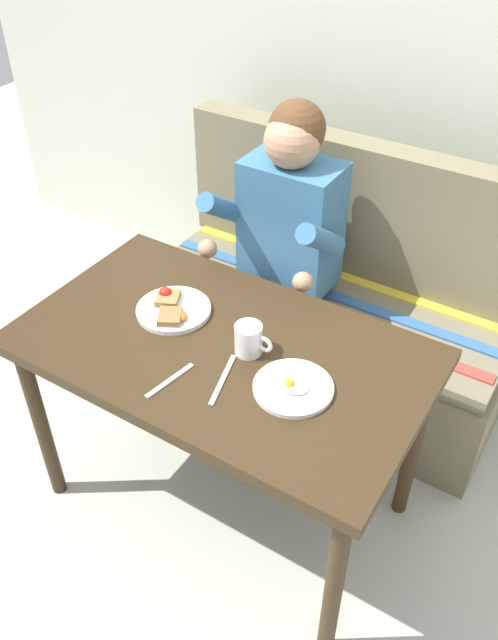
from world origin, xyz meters
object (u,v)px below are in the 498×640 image
couch (329,314)px  person (281,237)px  knife (223,379)px  fork (170,380)px  plate_eggs (293,387)px  table (222,366)px  coffee_mug (249,339)px  plate_breakfast (173,309)px

couch → person: size_ratio=1.19×
couch → knife: size_ratio=7.20×
fork → plate_eggs: bearing=36.2°
couch → person: person is taller
table → coffee_mug: size_ratio=10.17×
plate_breakfast → coffee_mug: size_ratio=1.96×
couch → plate_eggs: bearing=-72.0°
knife → coffee_mug: bearing=74.5°
plate_eggs → fork: plate_eggs is taller
coffee_mug → fork: bearing=-119.0°
person → couch: bearing=51.5°
knife → couch: bearing=80.0°
coffee_mug → fork: 0.25m
coffee_mug → plate_breakfast: bearing=174.1°
plate_eggs → fork: bearing=-153.5°
table → coffee_mug: 0.16m
couch → coffee_mug: size_ratio=12.20×
plate_breakfast → fork: 0.30m
table → knife: size_ratio=6.00×
person → knife: bearing=-72.5°
plate_breakfast → coffee_mug: 0.30m
couch → plate_breakfast: 0.86m
plate_breakfast → plate_eggs: size_ratio=1.06×
plate_eggs → coffee_mug: (-0.18, 0.07, 0.04)m
coffee_mug → knife: coffee_mug is taller
plate_eggs → fork: 0.34m
table → person: person is taller
couch → fork: 1.05m
plate_eggs → fork: (-0.30, -0.15, -0.01)m
fork → knife: (0.12, 0.08, 0.00)m
plate_eggs → plate_breakfast: bearing=168.5°
table → plate_breakfast: plate_breakfast is taller
plate_breakfast → fork: size_ratio=1.36×
coffee_mug → knife: bearing=-90.0°
table → couch: (0.00, 0.76, -0.32)m
coffee_mug → fork: coffee_mug is taller
couch → plate_eggs: 0.95m
plate_breakfast → fork: (0.18, -0.25, -0.01)m
coffee_mug → knife: (0.00, -0.14, -0.05)m
plate_breakfast → knife: (0.30, -0.17, -0.01)m
fork → knife: size_ratio=0.85×
knife → table: bearing=109.7°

